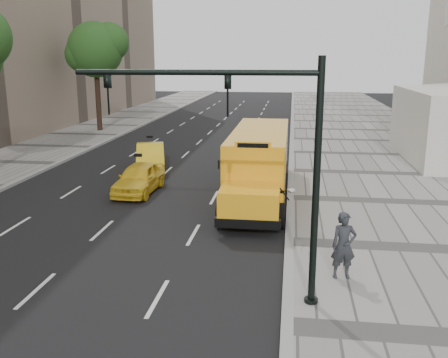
# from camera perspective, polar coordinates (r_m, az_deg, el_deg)

# --- Properties ---
(ground) EXTENTS (140.00, 140.00, 0.00)m
(ground) POSITION_cam_1_polar(r_m,az_deg,el_deg) (23.65, -7.11, -1.89)
(ground) COLOR black
(ground) RESTS_ON ground
(sidewalk_museum) EXTENTS (12.00, 140.00, 0.15)m
(sidewalk_museum) POSITION_cam_1_polar(r_m,az_deg,el_deg) (23.65, 22.29, -2.66)
(sidewalk_museum) COLOR gray
(sidewalk_museum) RESTS_ON ground
(curb_museum) EXTENTS (0.30, 140.00, 0.15)m
(curb_museum) POSITION_cam_1_polar(r_m,az_deg,el_deg) (22.87, 7.59, -2.26)
(curb_museum) COLOR gray
(curb_museum) RESTS_ON ground
(curb_far) EXTENTS (0.30, 140.00, 0.15)m
(curb_far) POSITION_cam_1_polar(r_m,az_deg,el_deg) (26.79, -23.91, -0.96)
(curb_far) COLOR gray
(curb_far) RESTS_ON ground
(tree_c) EXTENTS (5.18, 4.60, 9.20)m
(tree_c) POSITION_cam_1_polar(r_m,az_deg,el_deg) (44.22, -14.40, 14.18)
(tree_c) COLOR black
(tree_c) RESTS_ON ground
(school_bus) EXTENTS (2.96, 11.56, 3.19)m
(school_bus) POSITION_cam_1_polar(r_m,az_deg,el_deg) (23.51, 4.08, 2.51)
(school_bus) COLOR #F9A718
(school_bus) RESTS_ON ground
(taxi_near) EXTENTS (1.79, 4.20, 1.42)m
(taxi_near) POSITION_cam_1_polar(r_m,az_deg,el_deg) (24.16, -9.69, 0.09)
(taxi_near) COLOR yellow
(taxi_near) RESTS_ON ground
(taxi_far) EXTENTS (2.70, 4.69, 1.46)m
(taxi_far) POSITION_cam_1_polar(r_m,az_deg,el_deg) (29.19, -8.40, 2.56)
(taxi_far) COLOR yellow
(taxi_far) RESTS_ON ground
(pedestrian) EXTENTS (0.79, 0.59, 1.96)m
(pedestrian) POSITION_cam_1_polar(r_m,az_deg,el_deg) (14.73, 13.51, -7.41)
(pedestrian) COLOR #282B2F
(pedestrian) RESTS_ON sidewalk_museum
(traffic_signal) EXTENTS (6.18, 0.36, 6.40)m
(traffic_signal) POSITION_cam_1_polar(r_m,az_deg,el_deg) (12.29, 4.09, 3.10)
(traffic_signal) COLOR black
(traffic_signal) RESTS_ON ground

